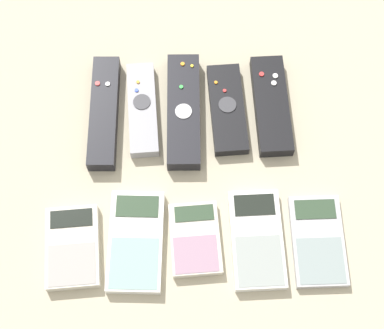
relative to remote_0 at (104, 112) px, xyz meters
The scene contains 11 objects.
ground_plane 0.19m from the remote_0, 41.07° to the right, with size 3.00×3.00×0.00m, color #B2A88E.
remote_0 is the anchor object (origin of this frame).
remote_1 0.06m from the remote_0, ahead, with size 0.05×0.17×0.02m.
remote_2 0.13m from the remote_0, ahead, with size 0.06×0.20×0.03m.
remote_3 0.20m from the remote_0, ahead, with size 0.06×0.16×0.02m.
remote_4 0.28m from the remote_0, ahead, with size 0.06×0.18×0.02m.
calculator_0 0.23m from the remote_0, 101.18° to the right, with size 0.09×0.13×0.02m.
calculator_1 0.23m from the remote_0, 77.07° to the right, with size 0.09×0.16×0.02m.
calculator_2 0.26m from the remote_0, 56.90° to the right, with size 0.08×0.12×0.02m.
calculator_3 0.32m from the remote_0, 43.80° to the right, with size 0.08×0.15×0.02m.
calculator_4 0.40m from the remote_0, 35.11° to the right, with size 0.08×0.14×0.01m.
Camera 1 is at (-0.02, -0.38, 0.94)m, focal length 60.00 mm.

